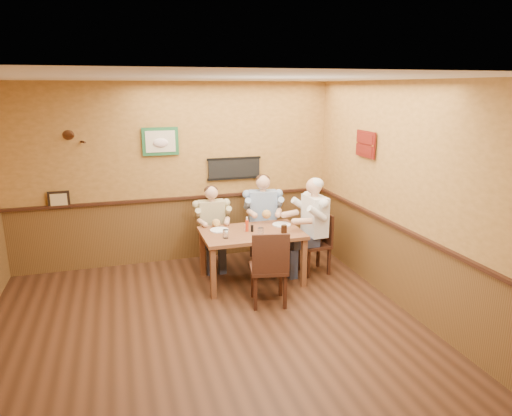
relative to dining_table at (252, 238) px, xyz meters
The scene contains 17 objects.
room 1.71m from the dining_table, 123.49° to the right, with size 5.02×5.03×2.81m.
dining_table is the anchor object (origin of this frame).
chair_back_left 0.89m from the dining_table, 119.20° to the left, with size 0.37×0.37×0.81m, color #391D12, non-canonical shape.
chair_back_right 0.89m from the dining_table, 61.83° to the left, with size 0.41×0.41×0.88m, color #391D12, non-canonical shape.
chair_right_end 1.00m from the dining_table, ahead, with size 0.42×0.42×0.91m, color #391D12, non-canonical shape.
chair_near_side 0.74m from the dining_table, 88.92° to the right, with size 0.46×0.46×1.00m, color #391D12, non-canonical shape.
diner_tan_shirt 0.86m from the dining_table, 119.20° to the left, with size 0.53×0.53×1.15m, color #C6B988, non-canonical shape.
diner_blue_polo 0.86m from the dining_table, 61.83° to the left, with size 0.58×0.58×1.26m, color #819CC2, non-canonical shape.
diner_white_elder 0.98m from the dining_table, ahead, with size 0.60×0.60×1.30m, color silver, non-canonical shape.
water_glass_left 0.47m from the dining_table, 157.28° to the right, with size 0.08×0.08×0.12m, color silver.
water_glass_mid 0.29m from the dining_table, 75.84° to the right, with size 0.08×0.08×0.12m, color white.
cola_tumbler 0.48m from the dining_table, 25.07° to the right, with size 0.08×0.08×0.11m, color black.
hot_sauce_bottle 0.20m from the dining_table, 153.70° to the left, with size 0.05×0.05×0.19m, color red.
salt_shaker 0.16m from the dining_table, 142.06° to the left, with size 0.04×0.04×0.09m, color white.
pepper_shaker 0.14m from the dining_table, 75.60° to the right, with size 0.04×0.04×0.10m, color black.
plate_far_left 0.47m from the dining_table, 158.42° to the left, with size 0.26×0.26×0.02m, color white.
plate_far_right 0.54m from the dining_table, 17.69° to the left, with size 0.27×0.27×0.02m, color silver.
Camera 1 is at (-0.83, -4.54, 2.72)m, focal length 32.00 mm.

